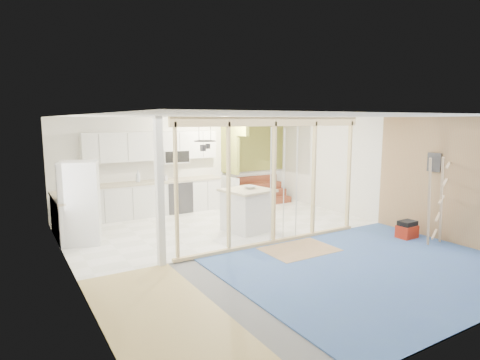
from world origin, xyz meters
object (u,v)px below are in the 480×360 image
island (247,210)px  ladder (437,201)px  toolbox (407,230)px  fridge (81,203)px

island → ladder: ladder is taller
toolbox → ladder: 0.96m
fridge → island: (3.41, -0.97, -0.37)m
ladder → island: bearing=109.2°
toolbox → ladder: ladder is taller
fridge → ladder: 7.19m
fridge → toolbox: (6.05, -3.23, -0.67)m
fridge → toolbox: size_ratio=4.08×
ladder → fridge: bearing=124.1°
island → ladder: size_ratio=0.63×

